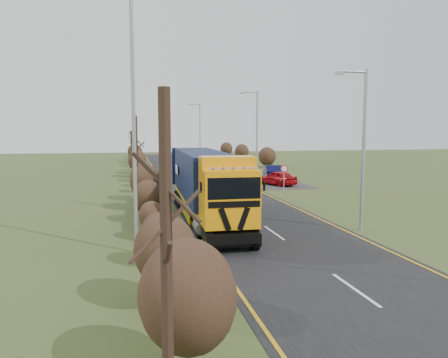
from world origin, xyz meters
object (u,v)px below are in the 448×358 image
lorry (205,181)px  streetlight_near (362,144)px  car_blue_sedan (273,172)px  speed_sign (284,173)px  car_red_hatchback (278,178)px

lorry → streetlight_near: streetlight_near is taller
car_blue_sedan → streetlight_near: 23.82m
car_blue_sedan → speed_sign: (-2.12, -9.17, 0.82)m
car_red_hatchback → speed_sign: 4.53m
car_red_hatchback → streetlight_near: size_ratio=0.49×
streetlight_near → speed_sign: (1.09, 14.14, -2.87)m
lorry → car_blue_sedan: (10.52, 19.26, -1.50)m
car_red_hatchback → streetlight_near: streetlight_near is taller
lorry → speed_sign: size_ratio=6.33×
lorry → car_blue_sedan: bearing=63.1°
speed_sign → lorry: bearing=-129.8°
car_blue_sedan → streetlight_near: streetlight_near is taller
speed_sign → car_blue_sedan: bearing=77.0°
lorry → car_red_hatchback: 17.27m
streetlight_near → lorry: bearing=151.0°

